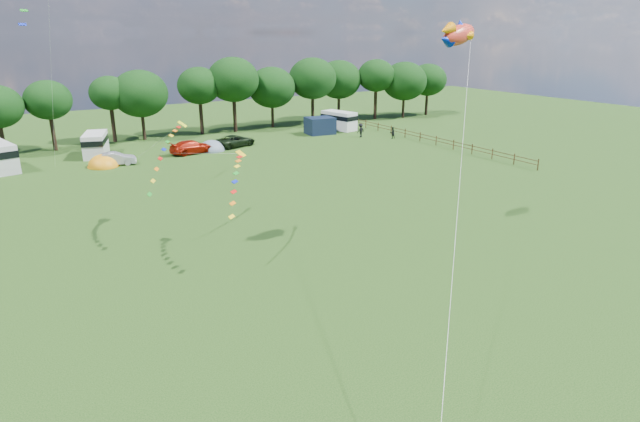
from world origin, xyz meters
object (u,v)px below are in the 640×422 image
tent_orange (104,166)px  walker_b (361,130)px  campervan_c (96,144)px  campervan_d (339,120)px  tent_greyblue (212,150)px  car_c (192,147)px  fish_kite (456,35)px  car_d (235,141)px  car_b (115,159)px  walker_a (392,133)px

tent_orange → walker_b: (32.78, -0.34, 0.90)m
campervan_c → campervan_d: bearing=-73.0°
tent_greyblue → campervan_c: bearing=162.5°
car_c → campervan_d: campervan_d is taller
tent_greyblue → fish_kite: (3.21, -35.76, 13.24)m
car_d → fish_kite: bearing=163.5°
tent_greyblue → walker_b: size_ratio=1.90×
car_d → walker_b: 17.09m
tent_greyblue → campervan_d: bearing=11.6°
car_d → fish_kite: 38.45m
car_b → car_d: car_d is taller
car_c → car_d: size_ratio=0.98×
walker_a → walker_b: walker_b is taller
tent_orange → car_d: bearing=8.9°
tent_greyblue → walker_a: walker_a is taller
car_b → walker_b: bearing=-78.0°
car_b → car_c: car_c is taller
car_c → walker_b: 22.72m
fish_kite → car_b: bearing=102.7°
fish_kite → walker_a: bearing=46.1°
campervan_c → fish_kite: size_ratio=1.65×
campervan_c → fish_kite: (15.51, -39.63, 11.85)m
campervan_d → walker_b: campervan_d is taller
tent_orange → fish_kite: bearing=-64.9°
tent_orange → walker_b: 32.79m
car_c → walker_a: 26.14m
car_c → campervan_d: 23.93m
car_b → car_d: 14.90m
car_b → walker_b: 31.54m
campervan_d → tent_greyblue: campervan_d is taller
campervan_c → tent_greyblue: (12.31, -3.87, -1.38)m
car_b → tent_greyblue: size_ratio=1.12×
walker_a → car_d: bearing=-11.9°
fish_kite → walker_b: bearing=52.5°
campervan_d → walker_a: 9.77m
car_b → car_d: size_ratio=0.75×
campervan_d → tent_orange: bearing=86.8°
car_b → campervan_d: (32.31, 6.23, 0.71)m
car_b → walker_b: walker_b is taller
tent_greyblue → fish_kite: 38.26m
campervan_c → walker_a: (35.51, -9.07, -0.64)m
campervan_d → car_d: bearing=88.2°
car_d → walker_a: 20.74m
tent_orange → walker_a: bearing=-5.3°
car_d → walker_a: walker_a is taller
walker_a → tent_orange: bearing=-0.9°
fish_kite → walker_a: (20.00, 30.56, -12.50)m
car_c → fish_kite: 37.81m
tent_greyblue → walker_a: 23.79m
walker_a → tent_greyblue: bearing=-8.3°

